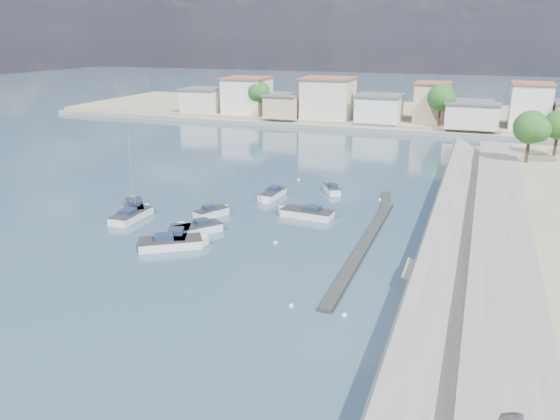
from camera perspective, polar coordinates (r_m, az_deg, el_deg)
name	(u,v)px	position (r m, az deg, el deg)	size (l,w,h in m)	color
ground	(359,168)	(79.26, 8.29, 4.37)	(400.00, 400.00, 0.00)	#2D495A
seawall_walkway	(501,243)	(51.61, 22.11, -3.19)	(5.00, 90.00, 1.80)	slate
breakwater	(369,236)	(52.24, 9.27, -2.66)	(2.00, 31.02, 0.35)	black
far_shore_land	(409,115)	(129.66, 13.30, 9.64)	(160.00, 40.00, 1.40)	gray
far_shore_quay	(394,131)	(109.13, 11.82, 8.10)	(160.00, 2.50, 0.80)	slate
far_town	(456,106)	(113.32, 17.88, 10.29)	(113.01, 12.80, 8.35)	beige
shore_trees	(440,104)	(104.57, 16.36, 10.57)	(74.56, 38.32, 7.92)	#38281E
motorboat_a	(178,235)	(51.96, -10.58, -2.60)	(3.65, 5.42, 1.48)	white
motorboat_b	(213,212)	(57.95, -7.03, -0.26)	(3.00, 4.03, 1.48)	white
motorboat_c	(305,213)	(57.32, 2.60, -0.34)	(6.12, 2.48, 1.48)	white
motorboat_d	(195,230)	(53.15, -8.84, -2.03)	(4.23, 4.73, 1.48)	white
motorboat_e	(133,215)	(58.71, -15.12, -0.52)	(2.15, 5.88, 1.48)	white
motorboat_f	(332,189)	(66.42, 5.41, 2.17)	(2.88, 3.69, 1.48)	white
motorboat_g	(272,195)	(63.73, -0.89, 1.57)	(2.07, 5.02, 1.48)	white
motorboat_h	(174,243)	(50.07, -11.03, -3.43)	(5.86, 4.93, 1.48)	white
sailboat	(135,206)	(61.59, -14.95, 0.40)	(4.59, 5.22, 9.00)	white
mooring_buoys	(341,233)	(52.91, 6.34, -2.40)	(19.39, 33.72, 0.39)	white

